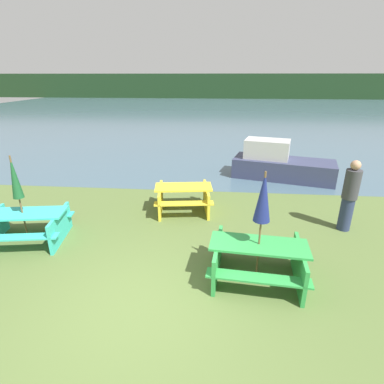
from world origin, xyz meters
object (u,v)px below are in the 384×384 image
at_px(picnic_table_green, 258,258).
at_px(boat, 279,164).
at_px(picnic_table_teal, 25,224).
at_px(picnic_table_yellow, 184,196).
at_px(umbrella_navy, 263,198).
at_px(person, 349,196).
at_px(umbrella_darkgreen, 15,178).

height_order(picnic_table_green, boat, boat).
height_order(picnic_table_teal, boat, boat).
bearing_deg(picnic_table_yellow, picnic_table_teal, -149.80).
height_order(picnic_table_teal, umbrella_navy, umbrella_navy).
bearing_deg(umbrella_navy, picnic_table_yellow, 120.49).
relative_size(picnic_table_teal, picnic_table_yellow, 1.16).
distance_m(picnic_table_teal, picnic_table_yellow, 4.02).
height_order(umbrella_navy, person, umbrella_navy).
relative_size(picnic_table_teal, person, 1.13).
bearing_deg(picnic_table_yellow, person, -10.43).
bearing_deg(person, boat, 102.52).
relative_size(boat, person, 2.15).
distance_m(picnic_table_yellow, boat, 4.66).
relative_size(picnic_table_green, picnic_table_yellow, 1.09).
relative_size(umbrella_darkgreen, person, 1.15).
bearing_deg(umbrella_navy, picnic_table_teal, 169.75).
distance_m(picnic_table_teal, umbrella_darkgreen, 1.12).
bearing_deg(umbrella_darkgreen, umbrella_navy, -10.25).
distance_m(picnic_table_green, person, 3.31).
distance_m(picnic_table_green, umbrella_navy, 1.22).
xyz_separation_m(picnic_table_teal, boat, (6.75, 5.34, 0.08)).
distance_m(picnic_table_green, umbrella_darkgreen, 5.42).
xyz_separation_m(picnic_table_green, umbrella_navy, (0.00, 0.00, 1.22)).
bearing_deg(umbrella_darkgreen, picnic_table_green, -10.25).
bearing_deg(umbrella_navy, umbrella_darkgreen, 169.75).
xyz_separation_m(umbrella_darkgreen, person, (7.66, 1.25, -0.65)).
bearing_deg(picnic_table_teal, person, 9.30).
relative_size(picnic_table_yellow, boat, 0.45).
bearing_deg(picnic_table_green, umbrella_darkgreen, 169.75).
relative_size(picnic_table_teal, boat, 0.53).
distance_m(umbrella_darkgreen, boat, 8.67).
distance_m(picnic_table_yellow, umbrella_darkgreen, 4.17).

